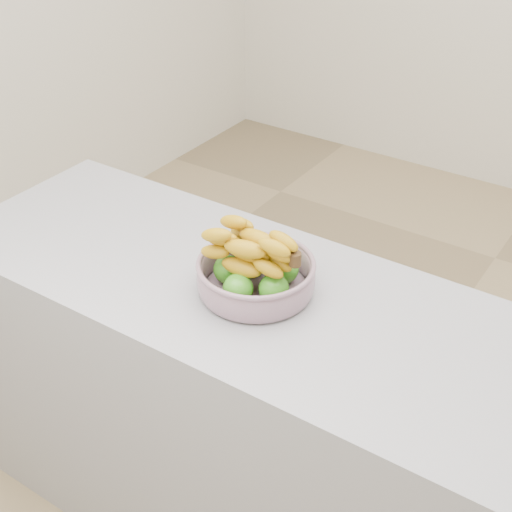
{
  "coord_description": "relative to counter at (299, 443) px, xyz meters",
  "views": [
    {
      "loc": [
        0.63,
        -1.82,
        1.91
      ],
      "look_at": [
        -0.14,
        -0.66,
        1.0
      ],
      "focal_mm": 50.0,
      "sensor_mm": 36.0,
      "label": 1
    }
  ],
  "objects": [
    {
      "name": "ground",
      "position": [
        0.0,
        0.66,
        -0.45
      ],
      "size": [
        4.0,
        4.0,
        0.0
      ],
      "primitive_type": "plane",
      "color": "#8F7B57",
      "rests_on": "ground"
    },
    {
      "name": "fruit_bowl",
      "position": [
        -0.14,
        -0.0,
        0.51
      ],
      "size": [
        0.28,
        0.28,
        0.17
      ],
      "rotation": [
        0.0,
        0.0,
        -0.04
      ],
      "color": "#91A1AE",
      "rests_on": "counter"
    },
    {
      "name": "counter",
      "position": [
        0.0,
        0.0,
        0.0
      ],
      "size": [
        2.0,
        0.6,
        0.9
      ],
      "primitive_type": "cube",
      "color": "#95949C",
      "rests_on": "ground"
    }
  ]
}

